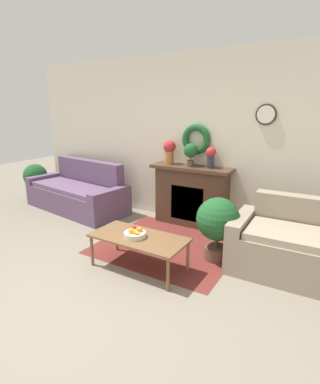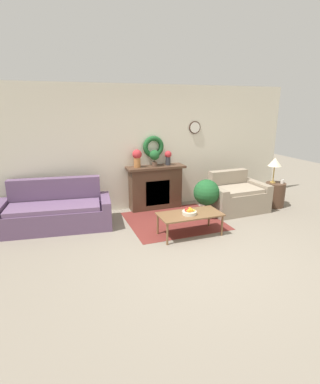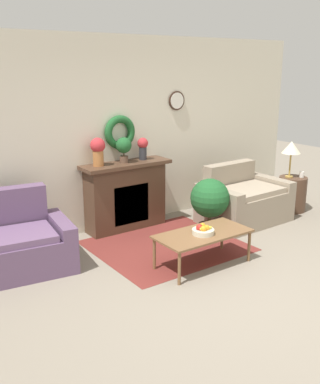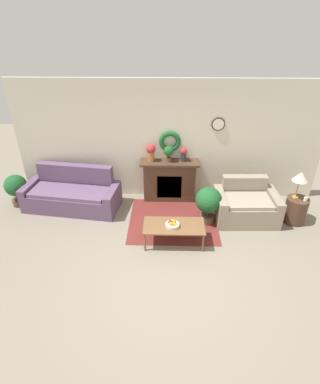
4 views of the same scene
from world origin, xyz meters
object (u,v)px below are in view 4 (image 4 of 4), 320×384
at_px(coffee_table, 174,227).
at_px(side_table_by_loveseat, 295,210).
at_px(potted_plant_floor_by_couch, 16,187).
at_px(vase_on_mantel_left, 151,151).
at_px(potted_plant_floor_by_loveseat, 208,202).
at_px(fruit_bowl, 172,224).
at_px(mug, 306,199).
at_px(potted_plant_on_mantel, 169,152).
at_px(couch_left, 73,194).
at_px(loveseat_right, 246,206).
at_px(table_lamp, 301,177).
at_px(vase_on_mantel_right, 184,153).
at_px(fireplace, 169,180).

relative_size(coffee_table, side_table_by_loveseat, 2.04).
bearing_deg(potted_plant_floor_by_couch, coffee_table, -19.79).
relative_size(vase_on_mantel_left, potted_plant_floor_by_loveseat, 0.48).
height_order(fruit_bowl, mug, mug).
xyz_separation_m(side_table_by_loveseat, vase_on_mantel_left, (-3.04, 0.86, 0.92)).
bearing_deg(potted_plant_on_mantel, couch_left, -170.28).
relative_size(potted_plant_floor_by_couch, potted_plant_floor_by_loveseat, 0.92).
distance_m(loveseat_right, potted_plant_floor_by_couch, 5.06).
bearing_deg(loveseat_right, fruit_bowl, -151.97).
height_order(loveseat_right, side_table_by_loveseat, loveseat_right).
relative_size(table_lamp, mug, 6.29).
xyz_separation_m(side_table_by_loveseat, potted_plant_floor_by_couch, (-6.06, 0.51, 0.17)).
distance_m(mug, vase_on_mantel_right, 2.66).
relative_size(fruit_bowl, vase_on_mantel_right, 0.81).
xyz_separation_m(loveseat_right, coffee_table, (-1.53, -0.85, 0.06)).
distance_m(fireplace, coffee_table, 1.61).
bearing_deg(table_lamp, fireplace, 162.60).
height_order(table_lamp, potted_plant_floor_by_loveseat, table_lamp).
height_order(couch_left, vase_on_mantel_left, vase_on_mantel_left).
bearing_deg(coffee_table, side_table_by_loveseat, 16.57).
xyz_separation_m(potted_plant_on_mantel, potted_plant_floor_by_loveseat, (0.82, -0.90, -0.70)).
height_order(fireplace, mug, fireplace).
height_order(coffee_table, mug, mug).
height_order(fireplace, vase_on_mantel_right, vase_on_mantel_right).
xyz_separation_m(mug, vase_on_mantel_left, (-3.14, 0.93, 0.60)).
height_order(couch_left, table_lamp, table_lamp).
relative_size(fruit_bowl, vase_on_mantel_left, 0.67).
distance_m(mug, potted_plant_on_mantel, 2.96).
distance_m(couch_left, potted_plant_on_mantel, 2.35).
height_order(table_lamp, potted_plant_on_mantel, potted_plant_on_mantel).
distance_m(fireplace, side_table_by_loveseat, 2.77).
bearing_deg(loveseat_right, vase_on_mantel_left, 157.87).
height_order(fireplace, side_table_by_loveseat, fireplace).
bearing_deg(vase_on_mantel_left, potted_plant_floor_by_loveseat, -37.33).
bearing_deg(couch_left, coffee_table, -20.88).
xyz_separation_m(table_lamp, potted_plant_floor_by_loveseat, (-1.78, -0.11, -0.53)).
bearing_deg(vase_on_mantel_right, potted_plant_floor_by_couch, -174.69).
bearing_deg(side_table_by_loveseat, fruit_bowl, -162.95).
height_order(fireplace, potted_plant_floor_by_couch, fireplace).
distance_m(couch_left, fruit_bowl, 2.56).
bearing_deg(couch_left, vase_on_mantel_left, 20.10).
bearing_deg(potted_plant_floor_by_couch, potted_plant_on_mantel, 5.49).
distance_m(vase_on_mantel_left, potted_plant_floor_by_couch, 3.13).
height_order(side_table_by_loveseat, mug, mug).
xyz_separation_m(fireplace, fruit_bowl, (0.05, -1.64, -0.04)).
relative_size(fruit_bowl, side_table_by_loveseat, 0.46).
relative_size(couch_left, loveseat_right, 1.66).
bearing_deg(coffee_table, mug, 14.41).
xyz_separation_m(loveseat_right, vase_on_mantel_left, (-2.02, 0.76, 0.89)).
height_order(coffee_table, side_table_by_loveseat, side_table_by_loveseat).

